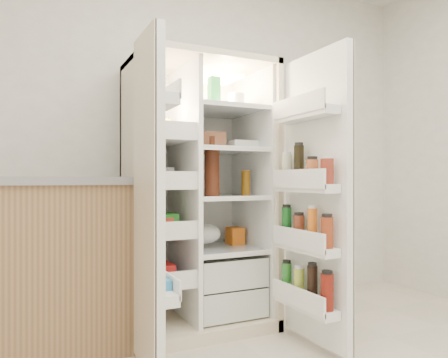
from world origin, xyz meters
name	(u,v)px	position (x,y,z in m)	size (l,w,h in m)	color
wall_back	(194,135)	(0.00, 2.00, 1.35)	(4.00, 0.02, 2.70)	white
refrigerator	(198,216)	(-0.11, 1.65, 0.75)	(0.93, 0.70, 1.80)	beige
freezer_door	(149,201)	(-0.63, 1.05, 0.89)	(0.15, 0.40, 1.72)	white
fridge_door	(314,202)	(0.35, 0.96, 0.87)	(0.17, 0.58, 1.72)	white
kitchen_counter	(23,264)	(-1.21, 1.65, 0.51)	(1.40, 0.75, 1.02)	#9E794F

